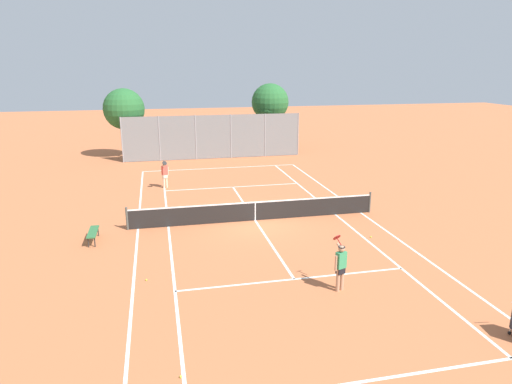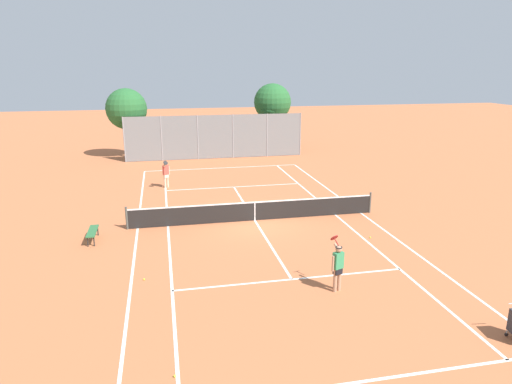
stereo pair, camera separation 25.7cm
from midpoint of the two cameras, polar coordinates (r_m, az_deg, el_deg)
name	(u,v)px [view 2 (the right image)]	position (r m, az deg, el deg)	size (l,w,h in m)	color
ground_plane	(255,221)	(22.04, 0.19, -3.59)	(120.00, 120.00, 0.00)	#BC663D
court_line_markings	(255,220)	(22.04, 0.19, -3.58)	(11.10, 23.90, 0.01)	silver
tennis_net	(255,210)	(21.88, 0.19, -2.33)	(12.00, 0.10, 1.07)	#474C47
player_near_side	(338,265)	(15.38, 10.65, -8.96)	(0.47, 0.87, 1.77)	tan
player_far_left	(166,173)	(28.21, -10.94, 2.37)	(0.43, 0.90, 1.77)	beige
loose_tennis_ball_0	(144,279)	(16.63, -13.39, -10.57)	(0.07, 0.07, 0.07)	#D1DB33
loose_tennis_ball_1	(175,376)	(11.96, -9.47, -21.75)	(0.07, 0.07, 0.07)	#D1DB33
loose_tennis_ball_2	(370,237)	(20.50, 14.43, -5.52)	(0.07, 0.07, 0.07)	#D1DB33
courtside_bench	(92,232)	(20.60, -19.43, -4.71)	(0.36, 1.50, 0.47)	#2D6638
back_fence	(215,137)	(36.53, -4.89, 6.89)	(14.10, 0.08, 3.48)	gray
tree_behind_left	(125,110)	(38.03, -15.83, 9.85)	(3.22, 3.22, 5.50)	brown
tree_behind_right	(272,104)	(40.38, 2.20, 10.98)	(3.23, 3.23, 5.72)	brown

